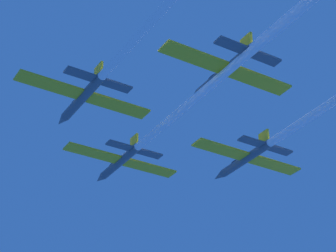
% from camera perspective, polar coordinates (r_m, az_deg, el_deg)
% --- Properties ---
extents(jet_lead, '(19.45, 67.27, 3.22)m').
position_cam_1_polar(jet_lead, '(91.33, 1.58, 1.76)').
color(jet_lead, '#4C5660').
extents(jet_left_wing, '(19.45, 62.48, 3.22)m').
position_cam_1_polar(jet_left_wing, '(77.60, -1.89, 8.65)').
color(jet_left_wing, '#4C5660').
extents(jet_right_wing, '(19.45, 57.72, 3.22)m').
position_cam_1_polar(jet_right_wing, '(93.02, 12.65, 1.02)').
color(jet_right_wing, '#4C5660').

